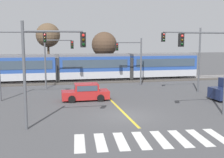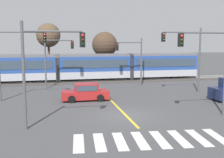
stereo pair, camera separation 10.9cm
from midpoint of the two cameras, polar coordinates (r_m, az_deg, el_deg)
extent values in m
plane|color=#474749|center=(20.20, 2.89, -7.51)|extent=(200.00, 200.00, 0.00)
cube|color=#4C4742|center=(37.00, -4.16, -0.38)|extent=(120.00, 4.00, 0.18)
cube|color=#939399|center=(36.27, -4.01, -0.32)|extent=(120.00, 0.08, 0.10)
cube|color=#939399|center=(37.69, -4.32, -0.02)|extent=(120.00, 0.08, 0.10)
cube|color=#B7BAC1|center=(36.76, -18.51, 0.58)|extent=(9.00, 2.60, 0.90)
cube|color=#284C9E|center=(36.62, -18.60, 2.75)|extent=(9.00, 2.60, 1.90)
cube|color=#384756|center=(35.31, -18.84, 2.65)|extent=(8.28, 0.04, 1.04)
cube|color=slate|center=(36.55, -18.68, 4.46)|extent=(9.00, 2.39, 0.28)
cylinder|color=black|center=(36.62, -14.63, 0.00)|extent=(0.70, 0.20, 0.70)
cube|color=#B7BAC1|center=(36.93, -3.70, 1.00)|extent=(9.00, 2.60, 0.90)
cube|color=#284C9E|center=(36.79, -3.72, 3.16)|extent=(9.00, 2.60, 1.90)
cube|color=#384756|center=(35.49, -3.41, 3.08)|extent=(8.28, 0.04, 1.04)
cube|color=slate|center=(36.72, -3.74, 4.86)|extent=(9.00, 2.39, 0.28)
cylinder|color=black|center=(37.43, 0.05, 0.41)|extent=(0.70, 0.20, 0.70)
cylinder|color=black|center=(36.70, -7.52, 0.20)|extent=(0.70, 0.20, 0.70)
cube|color=#B7BAC1|center=(39.46, 10.07, 1.33)|extent=(9.00, 2.60, 0.90)
cube|color=#284C9E|center=(39.33, 10.12, 3.36)|extent=(9.00, 2.60, 1.90)
cube|color=#384756|center=(38.11, 10.88, 3.28)|extent=(8.28, 0.04, 1.04)
cube|color=slate|center=(39.26, 10.16, 4.94)|extent=(9.00, 2.39, 0.28)
cylinder|color=black|center=(40.51, 13.30, 0.76)|extent=(0.70, 0.20, 0.70)
cylinder|color=black|center=(38.64, 6.66, 0.59)|extent=(0.70, 0.20, 0.70)
cube|color=#2D2D2D|center=(36.46, -11.12, 1.89)|extent=(0.50, 2.34, 2.80)
cube|color=#2D2D2D|center=(37.84, 3.42, 2.23)|extent=(0.50, 2.34, 2.80)
cube|color=silver|center=(15.18, -6.81, -12.77)|extent=(0.80, 2.84, 0.01)
cube|color=silver|center=(15.23, -2.57, -12.66)|extent=(0.80, 2.84, 0.01)
cube|color=silver|center=(15.35, 1.63, -12.49)|extent=(0.80, 2.84, 0.01)
cube|color=silver|center=(15.55, 5.73, -12.25)|extent=(0.80, 2.84, 0.01)
cube|color=silver|center=(15.82, 9.70, -11.97)|extent=(0.80, 2.84, 0.01)
cube|color=silver|center=(16.17, 13.51, -11.64)|extent=(0.80, 2.84, 0.01)
cube|color=silver|center=(16.58, 17.13, -11.28)|extent=(0.80, 2.84, 0.01)
cube|color=silver|center=(17.05, 20.57, -10.90)|extent=(0.80, 2.84, 0.01)
cube|color=gold|center=(26.12, -0.69, -3.98)|extent=(0.20, 18.43, 0.01)
cube|color=#B22323|center=(25.39, -5.57, -3.17)|extent=(4.21, 1.73, 0.72)
cube|color=#B22323|center=(25.28, -5.37, -1.65)|extent=(2.11, 1.54, 0.64)
cube|color=#384756|center=(25.19, -7.63, -1.72)|extent=(0.11, 1.43, 0.52)
cube|color=#384756|center=(24.51, -5.16, -1.94)|extent=(1.79, 0.05, 0.48)
cylinder|color=black|center=(24.49, -8.29, -4.09)|extent=(0.64, 0.22, 0.64)
cylinder|color=black|center=(26.16, -8.52, -3.34)|extent=(0.64, 0.22, 0.64)
cylinder|color=black|center=(24.77, -2.44, -3.89)|extent=(0.64, 0.22, 0.64)
cylinder|color=black|center=(26.41, -3.05, -3.15)|extent=(0.64, 0.22, 0.64)
cylinder|color=black|center=(27.94, 20.63, -2.88)|extent=(0.81, 0.30, 0.80)
cylinder|color=#515459|center=(34.03, 5.81, 3.52)|extent=(0.18, 0.18, 5.64)
cylinder|color=#515459|center=(33.51, 3.41, 7.42)|extent=(3.00, 0.12, 0.12)
cube|color=black|center=(33.14, 0.89, 6.56)|extent=(0.32, 0.28, 0.90)
sphere|color=red|center=(32.99, 0.95, 7.03)|extent=(0.18, 0.18, 0.18)
sphere|color=#3A2706|center=(32.99, 0.95, 6.56)|extent=(0.18, 0.18, 0.18)
sphere|color=black|center=(33.00, 0.94, 6.09)|extent=(0.18, 0.18, 0.18)
cylinder|color=#515459|center=(17.36, -17.54, 0.52)|extent=(0.18, 0.18, 6.47)
cylinder|color=#515459|center=(17.17, -12.00, 9.45)|extent=(3.50, 0.12, 0.12)
cube|color=black|center=(17.26, -6.08, 7.90)|extent=(0.32, 0.28, 0.90)
sphere|color=red|center=(17.11, -6.04, 8.81)|extent=(0.18, 0.18, 0.18)
sphere|color=#3A2706|center=(17.11, -6.02, 7.90)|extent=(0.18, 0.18, 0.18)
sphere|color=black|center=(17.11, -6.01, 7.00)|extent=(0.18, 0.18, 0.18)
cylinder|color=#515459|center=(32.05, -13.51, 3.21)|extent=(0.18, 0.18, 5.79)
cylinder|color=#515459|center=(31.96, -10.94, 7.75)|extent=(3.00, 0.12, 0.12)
cube|color=black|center=(32.04, -8.21, 6.91)|extent=(0.32, 0.28, 0.90)
sphere|color=red|center=(31.89, -8.20, 7.39)|extent=(0.18, 0.18, 0.18)
sphere|color=#3A2706|center=(31.89, -8.19, 6.91)|extent=(0.18, 0.18, 0.18)
sphere|color=black|center=(31.89, -8.18, 6.42)|extent=(0.18, 0.18, 0.18)
cylinder|color=#515459|center=(30.21, 17.20, 3.62)|extent=(0.18, 0.18, 6.63)
cylinder|color=#515459|center=(29.23, 13.96, 9.22)|extent=(4.00, 0.12, 0.12)
cube|color=black|center=(28.40, 10.26, 8.36)|extent=(0.32, 0.28, 0.90)
sphere|color=red|center=(28.27, 10.39, 8.91)|extent=(0.18, 0.18, 0.18)
sphere|color=#3A2706|center=(28.26, 10.38, 8.36)|extent=(0.18, 0.18, 0.18)
sphere|color=black|center=(28.26, 10.37, 7.81)|extent=(0.18, 0.18, 0.18)
cylinder|color=#515459|center=(26.16, -18.08, 9.07)|extent=(4.00, 0.12, 0.12)
cube|color=black|center=(26.03, -13.61, 8.14)|extent=(0.32, 0.28, 0.90)
sphere|color=red|center=(25.89, -13.64, 8.74)|extent=(0.18, 0.18, 0.18)
sphere|color=#3A2706|center=(25.88, -13.62, 8.14)|extent=(0.18, 0.18, 0.18)
sphere|color=black|center=(25.88, -13.60, 7.54)|extent=(0.18, 0.18, 0.18)
cylinder|color=#515459|center=(20.45, 18.23, 8.93)|extent=(3.50, 0.12, 0.12)
cube|color=black|center=(19.62, 13.71, 7.70)|extent=(0.32, 0.28, 0.90)
sphere|color=red|center=(19.49, 13.93, 8.49)|extent=(0.18, 0.18, 0.18)
sphere|color=#3A2706|center=(19.49, 13.91, 7.70)|extent=(0.18, 0.18, 0.18)
sphere|color=black|center=(19.49, 13.88, 6.90)|extent=(0.18, 0.18, 0.18)
cylinder|color=brown|center=(40.74, -12.81, 3.91)|extent=(0.32, 0.32, 5.44)
sphere|color=brown|center=(40.66, -12.96, 8.68)|extent=(3.35, 3.35, 3.35)
cylinder|color=brown|center=(42.03, -1.66, 3.25)|extent=(0.32, 0.32, 4.03)
sphere|color=#4C3828|center=(41.90, -1.67, 7.02)|extent=(3.74, 3.74, 3.74)
camera|label=1|loc=(0.05, -90.11, -0.02)|focal=45.00mm
camera|label=2|loc=(0.05, 89.89, 0.02)|focal=45.00mm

